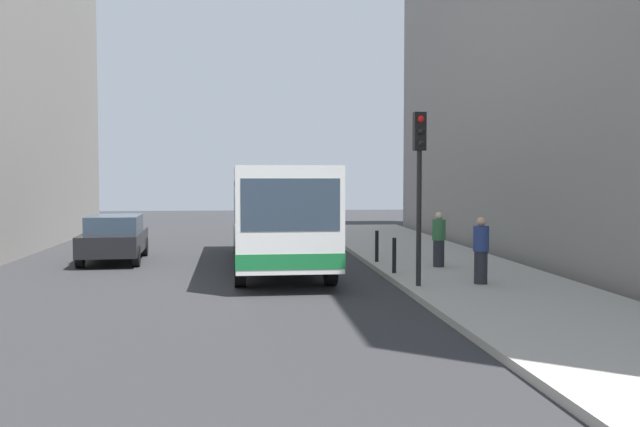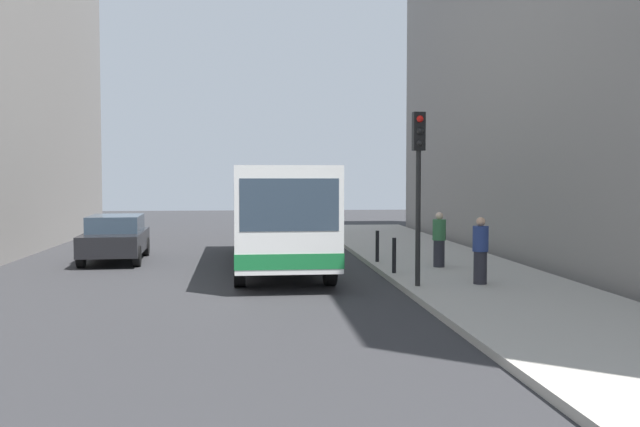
{
  "view_description": "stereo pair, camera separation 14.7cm",
  "coord_description": "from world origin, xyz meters",
  "px_view_note": "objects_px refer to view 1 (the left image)",
  "views": [
    {
      "loc": [
        -0.56,
        -17.7,
        2.74
      ],
      "look_at": [
        1.54,
        1.87,
        1.72
      ],
      "focal_mm": 39.96,
      "sensor_mm": 36.0,
      "label": 1
    },
    {
      "loc": [
        -0.41,
        -17.72,
        2.74
      ],
      "look_at": [
        1.54,
        1.87,
        1.72
      ],
      "focal_mm": 39.96,
      "sensor_mm": 36.0,
      "label": 2
    }
  ],
  "objects_px": {
    "bus": "(276,210)",
    "bollard_near": "(394,255)",
    "car_beside_bus": "(114,237)",
    "traffic_light": "(419,165)",
    "pedestrian_mid_sidewalk": "(439,240)",
    "pedestrian_near_signal": "(481,251)",
    "bollard_mid": "(377,246)"
  },
  "relations": [
    {
      "from": "bus",
      "to": "bollard_near",
      "type": "xyz_separation_m",
      "value": [
        3.05,
        -2.97,
        -1.1
      ]
    },
    {
      "from": "car_beside_bus",
      "to": "traffic_light",
      "type": "bearing_deg",
      "value": 136.48
    },
    {
      "from": "bus",
      "to": "pedestrian_mid_sidewalk",
      "type": "height_order",
      "value": "bus"
    },
    {
      "from": "traffic_light",
      "to": "bollard_near",
      "type": "height_order",
      "value": "traffic_light"
    },
    {
      "from": "bollard_near",
      "to": "pedestrian_near_signal",
      "type": "relative_size",
      "value": 0.59
    },
    {
      "from": "car_beside_bus",
      "to": "bollard_near",
      "type": "bearing_deg",
      "value": 146.72
    },
    {
      "from": "bollard_mid",
      "to": "pedestrian_mid_sidewalk",
      "type": "height_order",
      "value": "pedestrian_mid_sidewalk"
    },
    {
      "from": "car_beside_bus",
      "to": "traffic_light",
      "type": "distance_m",
      "value": 11.09
    },
    {
      "from": "bus",
      "to": "bollard_mid",
      "type": "relative_size",
      "value": 11.64
    },
    {
      "from": "bollard_near",
      "to": "car_beside_bus",
      "type": "bearing_deg",
      "value": 149.87
    },
    {
      "from": "bollard_mid",
      "to": "pedestrian_mid_sidewalk",
      "type": "distance_m",
      "value": 2.1
    },
    {
      "from": "car_beside_bus",
      "to": "pedestrian_near_signal",
      "type": "height_order",
      "value": "pedestrian_near_signal"
    },
    {
      "from": "bollard_near",
      "to": "pedestrian_near_signal",
      "type": "height_order",
      "value": "pedestrian_near_signal"
    },
    {
      "from": "bus",
      "to": "traffic_light",
      "type": "xyz_separation_m",
      "value": [
        3.15,
        -5.26,
        1.28
      ]
    },
    {
      "from": "bus",
      "to": "bollard_mid",
      "type": "bearing_deg",
      "value": 170.63
    },
    {
      "from": "bollard_mid",
      "to": "pedestrian_near_signal",
      "type": "bearing_deg",
      "value": -70.21
    },
    {
      "from": "car_beside_bus",
      "to": "pedestrian_near_signal",
      "type": "xyz_separation_m",
      "value": [
        9.85,
        -6.88,
        0.17
      ]
    },
    {
      "from": "pedestrian_near_signal",
      "to": "pedestrian_mid_sidewalk",
      "type": "height_order",
      "value": "pedestrian_near_signal"
    },
    {
      "from": "car_beside_bus",
      "to": "bollard_near",
      "type": "xyz_separation_m",
      "value": [
        8.18,
        -4.75,
        -0.16
      ]
    },
    {
      "from": "bollard_near",
      "to": "bollard_mid",
      "type": "height_order",
      "value": "same"
    },
    {
      "from": "traffic_light",
      "to": "bollard_mid",
      "type": "distance_m",
      "value": 5.37
    },
    {
      "from": "car_beside_bus",
      "to": "bollard_mid",
      "type": "relative_size",
      "value": 4.73
    },
    {
      "from": "bollard_near",
      "to": "pedestrian_mid_sidewalk",
      "type": "distance_m",
      "value": 1.94
    },
    {
      "from": "bollard_mid",
      "to": "pedestrian_mid_sidewalk",
      "type": "relative_size",
      "value": 0.6
    },
    {
      "from": "bus",
      "to": "traffic_light",
      "type": "height_order",
      "value": "traffic_light"
    },
    {
      "from": "bus",
      "to": "pedestrian_mid_sidewalk",
      "type": "relative_size",
      "value": 7.02
    },
    {
      "from": "pedestrian_near_signal",
      "to": "pedestrian_mid_sidewalk",
      "type": "bearing_deg",
      "value": -28.25
    },
    {
      "from": "pedestrian_near_signal",
      "to": "car_beside_bus",
      "type": "bearing_deg",
      "value": 24.54
    },
    {
      "from": "bus",
      "to": "bollard_mid",
      "type": "height_order",
      "value": "bus"
    },
    {
      "from": "car_beside_bus",
      "to": "traffic_light",
      "type": "xyz_separation_m",
      "value": [
        8.28,
        -7.04,
        2.22
      ]
    },
    {
      "from": "bus",
      "to": "pedestrian_near_signal",
      "type": "relative_size",
      "value": 6.84
    },
    {
      "from": "bus",
      "to": "car_beside_bus",
      "type": "bearing_deg",
      "value": -20.02
    }
  ]
}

